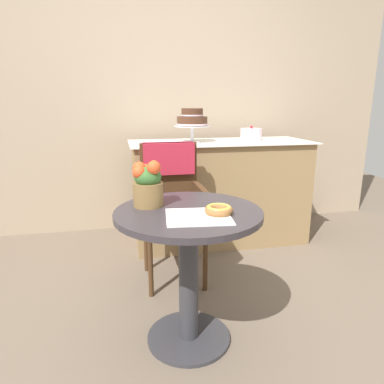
# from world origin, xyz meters

# --- Properties ---
(ground_plane) EXTENTS (8.00, 8.00, 0.00)m
(ground_plane) POSITION_xyz_m (0.00, 0.00, 0.00)
(ground_plane) COLOR #6B5B4C
(back_wall) EXTENTS (4.80, 0.10, 2.70)m
(back_wall) POSITION_xyz_m (0.00, 1.85, 1.35)
(back_wall) COLOR tan
(back_wall) RESTS_ON ground
(cafe_table) EXTENTS (0.72, 0.72, 0.72)m
(cafe_table) POSITION_xyz_m (0.00, 0.00, 0.51)
(cafe_table) COLOR #332D33
(cafe_table) RESTS_ON ground
(wicker_chair) EXTENTS (0.42, 0.45, 0.95)m
(wicker_chair) POSITION_xyz_m (0.03, 0.74, 0.64)
(wicker_chair) COLOR #472D19
(wicker_chair) RESTS_ON ground
(paper_napkin) EXTENTS (0.32, 0.29, 0.00)m
(paper_napkin) POSITION_xyz_m (0.02, -0.11, 0.72)
(paper_napkin) COLOR white
(paper_napkin) RESTS_ON cafe_table
(donut_front) EXTENTS (0.13, 0.13, 0.04)m
(donut_front) POSITION_xyz_m (0.13, -0.09, 0.74)
(donut_front) COLOR #936033
(donut_front) RESTS_ON cafe_table
(flower_vase) EXTENTS (0.15, 0.15, 0.24)m
(flower_vase) POSITION_xyz_m (-0.18, 0.11, 0.84)
(flower_vase) COLOR brown
(flower_vase) RESTS_ON cafe_table
(display_counter) EXTENTS (1.56, 0.62, 0.90)m
(display_counter) POSITION_xyz_m (0.55, 1.30, 0.45)
(display_counter) COLOR #93754C
(display_counter) RESTS_ON ground
(tiered_cake_stand) EXTENTS (0.30, 0.30, 0.28)m
(tiered_cake_stand) POSITION_xyz_m (0.30, 1.30, 1.08)
(tiered_cake_stand) COLOR silver
(tiered_cake_stand) RESTS_ON display_counter
(round_layer_cake) EXTENTS (0.19, 0.19, 0.13)m
(round_layer_cake) POSITION_xyz_m (0.83, 1.32, 0.95)
(round_layer_cake) COLOR silver
(round_layer_cake) RESTS_ON display_counter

